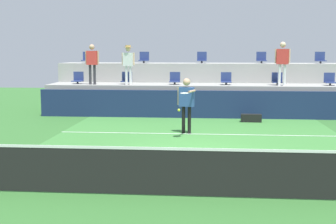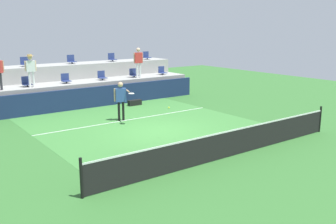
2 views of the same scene
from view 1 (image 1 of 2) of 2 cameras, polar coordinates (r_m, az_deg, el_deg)
name	(u,v)px [view 1 (image 1 of 2)]	position (r m, az deg, el deg)	size (l,w,h in m)	color
ground_plane	(196,150)	(12.48, 3.51, -4.75)	(40.00, 40.00, 0.00)	#336B2D
court_inner_paint	(197,143)	(13.45, 3.62, -3.83)	(9.00, 10.00, 0.01)	#3D7F38
court_service_line	(198,134)	(14.83, 3.76, -2.74)	(9.00, 0.06, 0.00)	white
tennis_net	(190,170)	(8.47, 2.80, -7.24)	(10.48, 0.08, 1.07)	black
sponsor_backboard	(200,104)	(18.31, 4.03, 0.96)	(13.00, 0.16, 1.10)	navy
seating_tier_lower	(201,99)	(19.59, 4.10, 1.62)	(13.00, 1.80, 1.25)	#9E9E99
seating_tier_upper	(202,86)	(21.35, 4.19, 3.25)	(13.00, 1.80, 2.10)	#9E9E99
stadium_chair_lower_far_left	(78,79)	(20.25, -11.10, 4.07)	(0.44, 0.40, 0.52)	#2D2D33
stadium_chair_lower_left	(127,79)	(19.76, -5.14, 4.10)	(0.44, 0.40, 0.52)	#2D2D33
stadium_chair_lower_mid_left	(175,79)	(19.51, 0.85, 4.08)	(0.44, 0.40, 0.52)	#2D2D33
stadium_chair_lower_mid_right	(226,80)	(19.47, 7.23, 4.02)	(0.44, 0.40, 0.52)	#2D2D33
stadium_chair_lower_right	(277,80)	(19.66, 13.40, 3.90)	(0.44, 0.40, 0.52)	#2D2D33
stadium_chair_lower_far_right	(330,80)	(20.08, 19.43, 3.75)	(0.44, 0.40, 0.52)	#2D2D33
stadium_chair_upper_far_left	(87,58)	(21.96, -10.01, 6.58)	(0.44, 0.40, 0.52)	#2D2D33
stadium_chair_upper_left	(144,58)	(21.43, -2.99, 6.67)	(0.44, 0.40, 0.52)	#2D2D33
stadium_chair_upper_center	(202,58)	(21.22, 4.22, 6.65)	(0.44, 0.40, 0.52)	#2D2D33
stadium_chair_upper_right	(261,59)	(21.35, 11.51, 6.52)	(0.44, 0.40, 0.52)	#2D2D33
stadium_chair_upper_far_right	(320,59)	(21.80, 18.37, 6.31)	(0.44, 0.40, 0.52)	#2D2D33
tennis_player	(186,100)	(14.77, 2.30, 1.54)	(0.60, 1.32, 1.79)	black
spectator_in_grey	(92,60)	(19.65, -9.40, 6.34)	(0.59, 0.24, 1.68)	#2D2D33
spectator_with_hat	(128,61)	(19.33, -4.95, 6.35)	(0.57, 0.43, 1.65)	white
spectator_in_white	(282,59)	(19.27, 14.01, 6.39)	(0.62, 0.27, 1.78)	white
tennis_ball	(179,110)	(11.12, 1.36, 0.23)	(0.07, 0.07, 0.07)	#CCE033
equipment_bag	(251,118)	(17.57, 10.28, -0.75)	(0.76, 0.28, 0.30)	black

